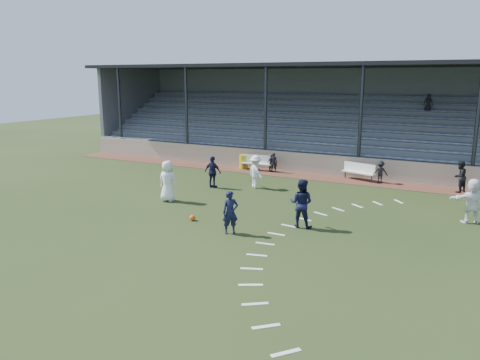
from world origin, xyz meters
The scene contains 19 objects.
ground centered at (0.00, 0.00, 0.00)m, with size 90.00×90.00×0.00m, color #243214.
cinder_track centered at (0.00, 10.50, 0.01)m, with size 34.00×2.00×0.02m, color #542E21.
retaining_wall centered at (0.00, 11.55, 0.60)m, with size 34.00×0.18×1.20m, color #C1B094.
bench_left centered at (-3.08, 10.71, 0.58)m, with size 2.03×0.64×0.95m.
bench_right centered at (3.26, 10.87, 0.58)m, with size 2.03×1.03×0.95m.
trash_bin centered at (-4.11, 10.81, 0.46)m, with size 0.54×0.54×0.87m, color gold.
football centered at (-0.87, -0.04, 0.12)m, with size 0.24×0.24×0.24m, color #ED5E0D.
player_white_lead centered at (-3.60, 2.02, 0.97)m, with size 0.95×0.62×1.94m, color white.
player_navy_lead centered at (1.29, -0.72, 0.82)m, with size 0.60×0.39×1.65m, color #121533.
player_navy_mid centered at (3.35, 1.25, 0.96)m, with size 0.93×0.73×1.92m, color #121533.
player_white_wing centered at (-1.10, 6.36, 0.87)m, with size 1.13×0.65×1.75m, color white.
player_navy_wing centered at (-3.14, 5.37, 0.84)m, with size 0.99×0.41×1.69m, color #121533.
player_white_back centered at (9.23, 4.95, 0.92)m, with size 1.70×0.54×1.83m, color white.
official centered at (8.49, 10.30, 0.83)m, with size 0.79×0.61×1.62m, color black.
sub_left_near centered at (-1.92, 10.58, 0.63)m, with size 0.45×0.29×1.22m, color black.
sub_left_far centered at (-2.07, 10.62, 0.55)m, with size 0.62×0.26×1.06m, color black.
sub_right centered at (4.50, 10.62, 0.64)m, with size 0.80×0.46×1.24m, color black.
grandstand centered at (0.01, 16.26, 2.20)m, with size 34.60×9.00×6.61m.
penalty_arc centered at (4.12, 0.00, 0.01)m, with size 3.89×14.63×0.01m.
Camera 1 is at (9.42, -15.39, 5.77)m, focal length 35.00 mm.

